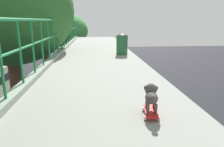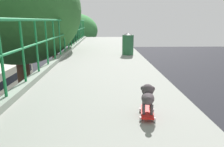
# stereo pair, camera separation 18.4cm
# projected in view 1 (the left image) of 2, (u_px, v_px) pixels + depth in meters

# --- Properties ---
(roadside_tree_mid) EXTENTS (5.16, 5.16, 10.19)m
(roadside_tree_mid) POSITION_uv_depth(u_px,v_px,m) (8.00, 12.00, 8.16)
(roadside_tree_mid) COLOR brown
(roadside_tree_mid) RESTS_ON ground
(roadside_tree_far) EXTENTS (4.21, 4.21, 8.63)m
(roadside_tree_far) POSITION_uv_depth(u_px,v_px,m) (44.00, 28.00, 14.89)
(roadside_tree_far) COLOR #51342A
(roadside_tree_far) RESTS_ON ground
(roadside_tree_farthest) EXTENTS (5.83, 5.83, 8.55)m
(roadside_tree_farthest) POSITION_uv_depth(u_px,v_px,m) (65.00, 31.00, 26.78)
(roadside_tree_farthest) COLOR #4B3C2E
(roadside_tree_farthest) RESTS_ON ground
(toy_skateboard) EXTENTS (0.25, 0.44, 0.08)m
(toy_skateboard) POSITION_uv_depth(u_px,v_px,m) (151.00, 111.00, 2.75)
(toy_skateboard) COLOR red
(toy_skateboard) RESTS_ON overpass_deck
(small_dog) EXTENTS (0.22, 0.40, 0.33)m
(small_dog) POSITION_uv_depth(u_px,v_px,m) (151.00, 95.00, 2.73)
(small_dog) COLOR #4B4145
(small_dog) RESTS_ON toy_skateboard
(litter_bin) EXTENTS (0.43, 0.43, 0.81)m
(litter_bin) POSITION_uv_depth(u_px,v_px,m) (122.00, 43.00, 7.67)
(litter_bin) COLOR #275E38
(litter_bin) RESTS_ON overpass_deck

